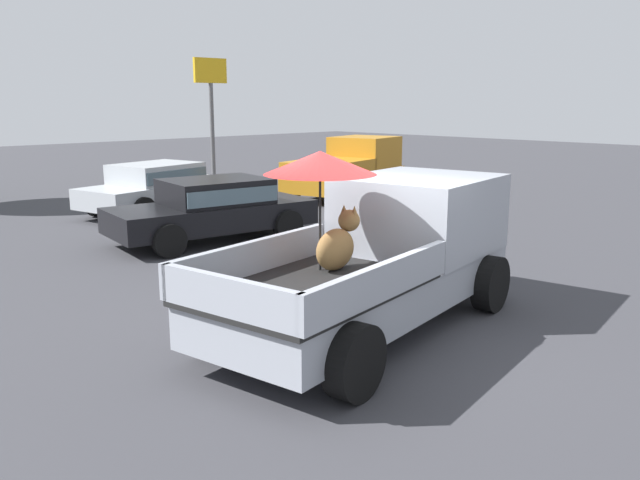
{
  "coord_description": "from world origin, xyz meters",
  "views": [
    {
      "loc": [
        -6.0,
        -5.36,
        2.95
      ],
      "look_at": [
        -0.07,
        0.79,
        1.1
      ],
      "focal_mm": 36.22,
      "sensor_mm": 36.0,
      "label": 1
    }
  ],
  "objects_px": {
    "pickup_truck_main": "(384,251)",
    "pickup_truck_red": "(349,168)",
    "parked_sedan_near": "(214,207)",
    "motel_sign": "(211,94)",
    "parked_sedan_far": "(158,185)"
  },
  "relations": [
    {
      "from": "parked_sedan_far",
      "to": "motel_sign",
      "type": "height_order",
      "value": "motel_sign"
    },
    {
      "from": "pickup_truck_main",
      "to": "motel_sign",
      "type": "relative_size",
      "value": 1.18
    },
    {
      "from": "pickup_truck_red",
      "to": "motel_sign",
      "type": "relative_size",
      "value": 1.13
    },
    {
      "from": "parked_sedan_near",
      "to": "motel_sign",
      "type": "distance_m",
      "value": 11.44
    },
    {
      "from": "pickup_truck_red",
      "to": "parked_sedan_far",
      "type": "xyz_separation_m",
      "value": [
        -6.1,
        1.23,
        -0.13
      ]
    },
    {
      "from": "motel_sign",
      "to": "parked_sedan_near",
      "type": "bearing_deg",
      "value": -124.72
    },
    {
      "from": "pickup_truck_red",
      "to": "parked_sedan_far",
      "type": "bearing_deg",
      "value": 154.97
    },
    {
      "from": "pickup_truck_main",
      "to": "parked_sedan_far",
      "type": "height_order",
      "value": "pickup_truck_main"
    },
    {
      "from": "pickup_truck_main",
      "to": "pickup_truck_red",
      "type": "distance_m",
      "value": 12.05
    },
    {
      "from": "pickup_truck_main",
      "to": "parked_sedan_far",
      "type": "distance_m",
      "value": 10.12
    },
    {
      "from": "pickup_truck_main",
      "to": "parked_sedan_near",
      "type": "relative_size",
      "value": 1.17
    },
    {
      "from": "parked_sedan_near",
      "to": "motel_sign",
      "type": "relative_size",
      "value": 1.0
    },
    {
      "from": "pickup_truck_red",
      "to": "parked_sedan_far",
      "type": "distance_m",
      "value": 6.22
    },
    {
      "from": "pickup_truck_red",
      "to": "parked_sedan_near",
      "type": "bearing_deg",
      "value": -172.48
    },
    {
      "from": "pickup_truck_red",
      "to": "motel_sign",
      "type": "height_order",
      "value": "motel_sign"
    }
  ]
}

